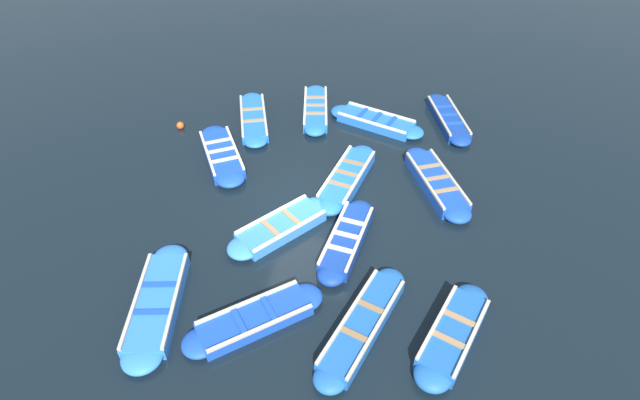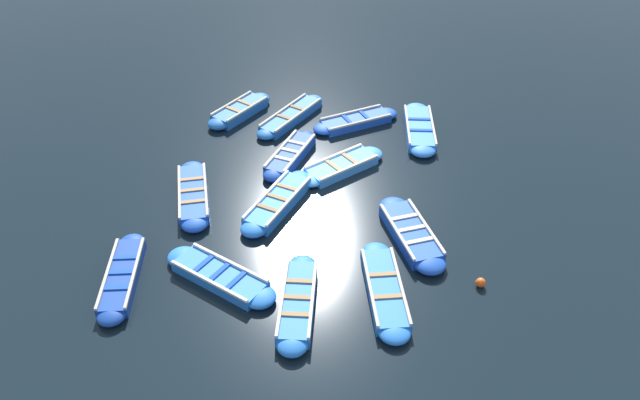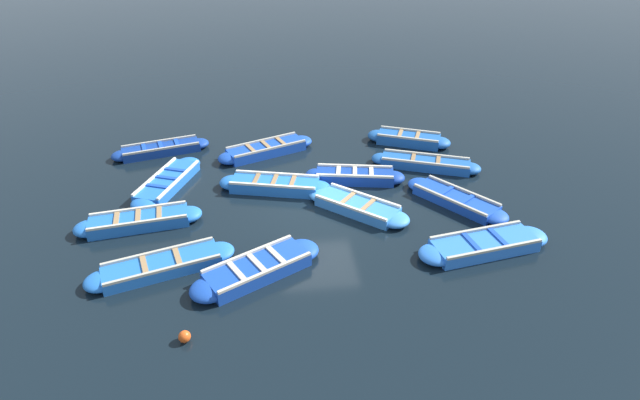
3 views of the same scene
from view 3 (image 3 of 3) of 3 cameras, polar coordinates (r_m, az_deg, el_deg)
The scene contains 15 objects.
ground_plane at distance 15.66m, azimuth -0.25°, elevation -0.23°, with size 120.00×120.00×0.00m, color black.
boat_near_quay at distance 13.43m, azimuth -17.60°, elevation -7.18°, with size 1.90×3.84×0.36m.
boat_bow_out at distance 18.01m, azimuth 11.94°, elevation 4.12°, with size 2.06×3.82×0.39m.
boat_far_corner at distance 16.06m, azimuth 15.25°, elevation 0.05°, with size 3.26×2.77×0.36m.
boat_end_of_row at distance 14.18m, azimuth 18.25°, elevation -4.92°, with size 1.55×3.91×0.40m.
boat_inner_gap at distance 18.72m, azimuth -6.15°, elevation 5.78°, with size 2.22×3.77×0.42m.
boat_outer_right at distance 19.73m, azimuth 10.08°, elevation 6.88°, with size 2.02×3.26×0.44m.
boat_outer_left at distance 15.35m, azimuth -19.97°, elevation -2.28°, with size 1.32×3.66×0.41m.
boat_drifting at distance 12.77m, azimuth -7.16°, elevation -7.82°, with size 2.53×3.59×0.42m.
boat_mid_row at distance 15.18m, azimuth 4.29°, elevation -0.72°, with size 2.91×3.15×0.38m.
boat_centre at distance 19.58m, azimuth -17.69°, elevation 5.54°, with size 1.66×3.61×0.38m.
boat_alongside at distance 16.28m, azimuth -5.20°, elevation 1.71°, with size 1.71×3.76×0.43m.
boat_stern_in at distance 17.19m, azimuth -17.00°, elevation 1.97°, with size 3.70×2.15×0.38m.
boat_broadside at distance 16.78m, azimuth 3.99°, elevation 2.74°, with size 1.35×3.43×0.42m.
buoy_orange_near at distance 11.44m, azimuth -15.22°, elevation -14.83°, with size 0.27×0.27×0.27m, color #E05119.
Camera 3 is at (-13.27, 1.54, 8.17)m, focal length 28.00 mm.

